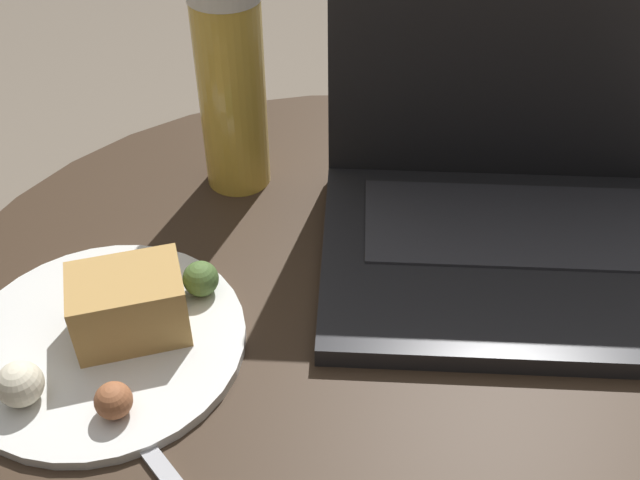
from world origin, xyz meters
The scene contains 6 objects.
table centered at (0.00, 0.00, 0.40)m, with size 0.74×0.74×0.51m.
napkin centered at (-0.21, 0.03, 0.51)m, with size 0.19×0.17×0.00m.
laptop centered at (0.15, 0.08, 0.56)m, with size 0.37×0.30×0.25m.
beer_glass centered at (-0.09, 0.21, 0.61)m, with size 0.06×0.06×0.21m.
snack_plate centered at (-0.19, 0.00, 0.52)m, with size 0.22×0.22×0.07m.
fork centered at (-0.19, -0.06, 0.51)m, with size 0.11×0.15×0.00m.
Camera 1 is at (-0.08, -0.41, 0.96)m, focal length 42.00 mm.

